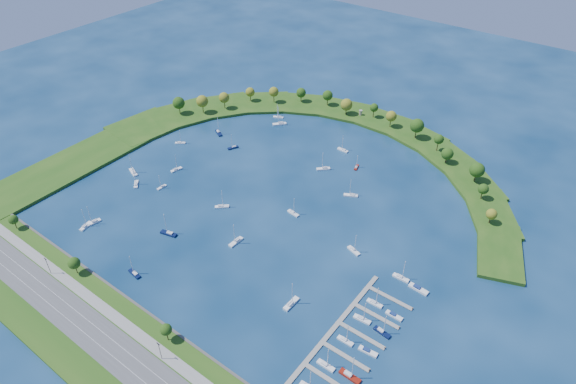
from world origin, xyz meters
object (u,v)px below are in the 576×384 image
Objects in this scene: moored_boat_8 at (134,273)px; moored_boat_15 at (354,250)px; moored_boat_5 at (222,206)px; docked_boat_4 at (345,340)px; moored_boat_2 at (136,184)px; moored_boat_20 at (176,169)px; moored_boat_4 at (293,213)px; moored_boat_18 at (356,167)px; docked_boat_7 at (382,332)px; moored_boat_16 at (169,233)px; moored_boat_17 at (351,195)px; docked_boat_11 at (418,289)px; moored_boat_11 at (133,172)px; moored_boat_14 at (219,132)px; moored_boat_1 at (236,241)px; moored_boat_7 at (93,222)px; docked_boat_6 at (362,319)px; moored_boat_6 at (343,150)px; docked_boat_2 at (326,365)px; moored_boat_9 at (233,147)px; dock_system at (345,340)px; docked_boat_9 at (394,315)px; docked_boat_10 at (401,277)px; docked_boat_8 at (375,303)px; moored_boat_3 at (162,187)px; moored_boat_12 at (86,226)px; harbor_tower at (361,113)px; moored_boat_21 at (180,142)px; moored_boat_0 at (278,117)px; moored_boat_19 at (280,124)px; docked_boat_3 at (350,376)px; moored_boat_10 at (291,303)px.

moored_boat_15 is (77.84, 78.93, -0.01)m from moored_boat_8.
moored_boat_5 is 1.08× the size of docked_boat_4.
moored_boat_2 is 26.87m from moored_boat_20.
moored_boat_4 reaches higher than moored_boat_18.
docked_boat_7 reaches higher than moored_boat_8.
moored_boat_20 is at bearing -60.11° from moored_boat_16.
moored_boat_17 is 1.25× the size of docked_boat_11.
moored_boat_14 is at bearing -77.46° from moored_boat_11.
moored_boat_1 reaches higher than docked_boat_7.
moored_boat_7 reaches higher than docked_boat_6.
docked_boat_2 reaches higher than moored_boat_6.
dock_system is at bearing 84.10° from moored_boat_9.
docked_boat_7 is at bearing -160.87° from moored_boat_18.
docked_boat_10 is (-8.07, 22.72, 0.31)m from docked_boat_9.
moored_boat_8 is 1.21× the size of docked_boat_11.
moored_boat_2 reaches higher than moored_boat_4.
docked_boat_10 is 10.06m from docked_boat_11.
docked_boat_8 is 10.50m from docked_boat_9.
moored_boat_8 reaches higher than docked_boat_4.
moored_boat_3 is 0.78× the size of moored_boat_12.
docked_boat_6 is (96.00, -162.17, -3.13)m from harbor_tower.
moored_boat_0 is at bearing 26.49° from moored_boat_21.
moored_boat_16 is (61.23, -26.05, 0.00)m from moored_boat_11.
moored_boat_11 is at bearing -36.40° from moored_boat_16.
moored_boat_17 reaches higher than docked_boat_2.
moored_boat_12 reaches higher than moored_boat_6.
harbor_tower is 67.47m from moored_boat_18.
docked_boat_11 is at bearing 121.16° from moored_boat_7.
moored_boat_2 is at bearing -89.08° from moored_boat_1.
docked_boat_10 reaches higher than moored_boat_0.
moored_boat_15 is (127.57, 71.83, -0.00)m from moored_boat_12.
moored_boat_8 is at bearing -144.84° from docked_boat_10.
moored_boat_14 reaches higher than moored_boat_21.
moored_boat_4 reaches higher than docked_boat_9.
docked_boat_8 is at bearing 97.56° from moored_boat_1.
moored_boat_14 is at bearing 155.86° from docked_boat_8.
moored_boat_19 reaches higher than docked_boat_4.
moored_boat_19 is at bearing 154.40° from docked_boat_11.
docked_boat_3 reaches higher than moored_boat_15.
docked_boat_3 is at bearing -42.75° from moored_boat_15.
moored_boat_15 is (118.63, -89.16, 0.02)m from moored_boat_0.
moored_boat_12 is 0.97× the size of docked_boat_10.
dock_system is 112.11m from moored_boat_16.
moored_boat_18 is at bearing 118.70° from docked_boat_4.
dock_system is 14.13m from docked_boat_6.
moored_boat_5 is 0.87× the size of moored_boat_10.
moored_boat_20 is at bearing -49.80° from moored_boat_14.
docked_boat_11 is at bearing 78.82° from docked_boat_2.
moored_boat_9 is 0.79× the size of moored_boat_11.
moored_boat_10 is 35.29m from docked_boat_2.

